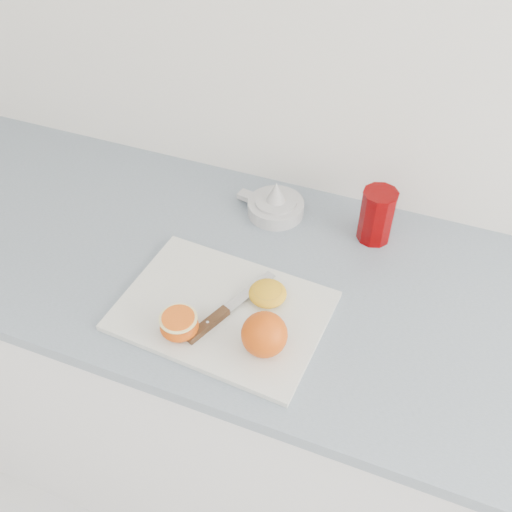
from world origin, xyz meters
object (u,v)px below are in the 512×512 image
Objects in this scene: half_orange at (179,325)px; red_tumbler at (377,217)px; counter at (294,402)px; citrus_juicer at (275,205)px; cutting_board at (223,311)px.

half_orange is 0.47m from red_tumbler.
citrus_juicer reaches higher than counter.
cutting_board is 0.31m from citrus_juicer.
half_orange is at bearing -128.99° from counter.
red_tumbler is (0.27, 0.39, 0.02)m from half_orange.
citrus_juicer is (0.04, 0.39, -0.01)m from half_orange.
cutting_board is 5.42× the size of half_orange.
cutting_board is at bearing -133.06° from counter.
half_orange is 0.44× the size of citrus_juicer.
citrus_juicer is at bearing 124.80° from counter.
counter is 0.48m from cutting_board.
red_tumbler reaches higher than citrus_juicer.
red_tumbler reaches higher than cutting_board.
cutting_board is 2.37× the size of citrus_juicer.
counter is 0.54m from red_tumbler.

